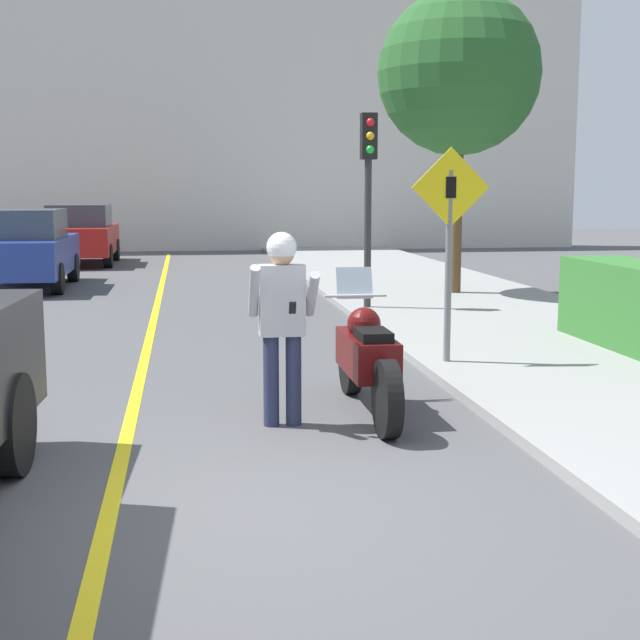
{
  "coord_description": "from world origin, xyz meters",
  "views": [
    {
      "loc": [
        -0.07,
        -5.6,
        2.08
      ],
      "look_at": [
        1.17,
        2.61,
        0.87
      ],
      "focal_mm": 50.0,
      "sensor_mm": 36.0,
      "label": 1
    }
  ],
  "objects_px": {
    "parked_car_red": "(81,234)",
    "traffic_light": "(368,172)",
    "person_biker": "(282,308)",
    "parked_car_blue": "(24,248)",
    "street_tree": "(459,74)",
    "crossing_sign": "(449,234)",
    "motorcycle": "(367,359)"
  },
  "relations": [
    {
      "from": "traffic_light",
      "to": "crossing_sign",
      "type": "bearing_deg",
      "value": -90.77
    },
    {
      "from": "street_tree",
      "to": "person_biker",
      "type": "bearing_deg",
      "value": -115.83
    },
    {
      "from": "parked_car_blue",
      "to": "parked_car_red",
      "type": "xyz_separation_m",
      "value": [
        0.49,
        6.21,
        0.0
      ]
    },
    {
      "from": "parked_car_blue",
      "to": "parked_car_red",
      "type": "height_order",
      "value": "same"
    },
    {
      "from": "motorcycle",
      "to": "parked_car_red",
      "type": "bearing_deg",
      "value": 104.32
    },
    {
      "from": "street_tree",
      "to": "parked_car_blue",
      "type": "height_order",
      "value": "street_tree"
    },
    {
      "from": "person_biker",
      "to": "crossing_sign",
      "type": "height_order",
      "value": "crossing_sign"
    },
    {
      "from": "parked_car_blue",
      "to": "person_biker",
      "type": "bearing_deg",
      "value": -70.57
    },
    {
      "from": "street_tree",
      "to": "crossing_sign",
      "type": "bearing_deg",
      "value": -107.82
    },
    {
      "from": "parked_car_red",
      "to": "traffic_light",
      "type": "bearing_deg",
      "value": -61.66
    },
    {
      "from": "traffic_light",
      "to": "parked_car_red",
      "type": "height_order",
      "value": "traffic_light"
    },
    {
      "from": "person_biker",
      "to": "parked_car_blue",
      "type": "distance_m",
      "value": 12.64
    },
    {
      "from": "crossing_sign",
      "to": "motorcycle",
      "type": "bearing_deg",
      "value": -125.71
    },
    {
      "from": "person_biker",
      "to": "traffic_light",
      "type": "distance_m",
      "value": 7.56
    },
    {
      "from": "crossing_sign",
      "to": "parked_car_blue",
      "type": "distance_m",
      "value": 11.66
    },
    {
      "from": "traffic_light",
      "to": "parked_car_red",
      "type": "relative_size",
      "value": 0.77
    },
    {
      "from": "street_tree",
      "to": "parked_car_blue",
      "type": "bearing_deg",
      "value": 161.25
    },
    {
      "from": "person_biker",
      "to": "crossing_sign",
      "type": "distance_m",
      "value": 3.12
    },
    {
      "from": "person_biker",
      "to": "parked_car_blue",
      "type": "relative_size",
      "value": 0.41
    },
    {
      "from": "crossing_sign",
      "to": "parked_car_red",
      "type": "relative_size",
      "value": 0.59
    },
    {
      "from": "crossing_sign",
      "to": "traffic_light",
      "type": "xyz_separation_m",
      "value": [
        0.07,
        4.91,
        0.79
      ]
    },
    {
      "from": "motorcycle",
      "to": "person_biker",
      "type": "xyz_separation_m",
      "value": [
        -0.83,
        -0.32,
        0.54
      ]
    },
    {
      "from": "traffic_light",
      "to": "parked_car_blue",
      "type": "bearing_deg",
      "value": 143.17
    },
    {
      "from": "person_biker",
      "to": "traffic_light",
      "type": "relative_size",
      "value": 0.53
    },
    {
      "from": "person_biker",
      "to": "crossing_sign",
      "type": "xyz_separation_m",
      "value": [
        2.17,
        2.19,
        0.53
      ]
    },
    {
      "from": "traffic_light",
      "to": "parked_car_red",
      "type": "distance_m",
      "value": 12.62
    },
    {
      "from": "street_tree",
      "to": "traffic_light",
      "type": "bearing_deg",
      "value": -138.04
    },
    {
      "from": "parked_car_blue",
      "to": "motorcycle",
      "type": "bearing_deg",
      "value": -66.53
    },
    {
      "from": "person_biker",
      "to": "parked_car_red",
      "type": "distance_m",
      "value": 18.5
    },
    {
      "from": "motorcycle",
      "to": "parked_car_blue",
      "type": "height_order",
      "value": "parked_car_blue"
    },
    {
      "from": "crossing_sign",
      "to": "parked_car_blue",
      "type": "bearing_deg",
      "value": 123.21
    },
    {
      "from": "parked_car_blue",
      "to": "parked_car_red",
      "type": "distance_m",
      "value": 6.23
    }
  ]
}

